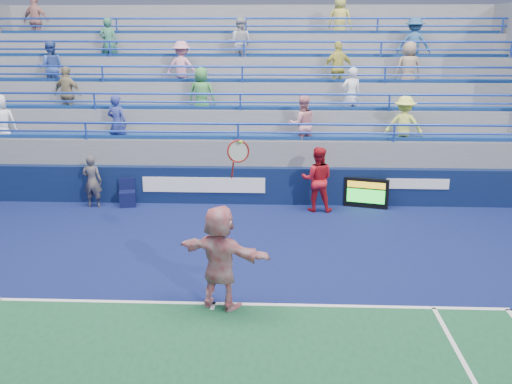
{
  "coord_description": "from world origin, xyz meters",
  "views": [
    {
      "loc": [
        1.21,
        -9.68,
        4.99
      ],
      "look_at": [
        0.7,
        2.5,
        1.5
      ],
      "focal_mm": 40.0,
      "sensor_mm": 36.0,
      "label": 1
    }
  ],
  "objects_px": {
    "tennis_player": "(220,257)",
    "ball_girl": "(317,179)",
    "judge_chair": "(128,198)",
    "line_judge": "(92,181)",
    "serve_speed_board": "(366,193)"
  },
  "relations": [
    {
      "from": "tennis_player",
      "to": "ball_girl",
      "type": "xyz_separation_m",
      "value": [
        2.13,
        5.94,
        -0.07
      ]
    },
    {
      "from": "judge_chair",
      "to": "tennis_player",
      "type": "bearing_deg",
      "value": -61.39
    },
    {
      "from": "tennis_player",
      "to": "line_judge",
      "type": "bearing_deg",
      "value": 125.62
    },
    {
      "from": "serve_speed_board",
      "to": "ball_girl",
      "type": "bearing_deg",
      "value": -166.78
    },
    {
      "from": "ball_girl",
      "to": "judge_chair",
      "type": "bearing_deg",
      "value": 2.39
    },
    {
      "from": "ball_girl",
      "to": "line_judge",
      "type": "bearing_deg",
      "value": 3.66
    },
    {
      "from": "serve_speed_board",
      "to": "tennis_player",
      "type": "bearing_deg",
      "value": -119.64
    },
    {
      "from": "serve_speed_board",
      "to": "judge_chair",
      "type": "distance_m",
      "value": 6.94
    },
    {
      "from": "line_judge",
      "to": "ball_girl",
      "type": "xyz_separation_m",
      "value": [
        6.47,
        -0.11,
        0.15
      ]
    },
    {
      "from": "tennis_player",
      "to": "judge_chair",
      "type": "bearing_deg",
      "value": 118.61
    },
    {
      "from": "line_judge",
      "to": "ball_girl",
      "type": "height_order",
      "value": "ball_girl"
    },
    {
      "from": "line_judge",
      "to": "ball_girl",
      "type": "bearing_deg",
      "value": -179.04
    },
    {
      "from": "tennis_player",
      "to": "ball_girl",
      "type": "distance_m",
      "value": 6.31
    },
    {
      "from": "judge_chair",
      "to": "line_judge",
      "type": "relative_size",
      "value": 0.52
    },
    {
      "from": "judge_chair",
      "to": "ball_girl",
      "type": "distance_m",
      "value": 5.53
    }
  ]
}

